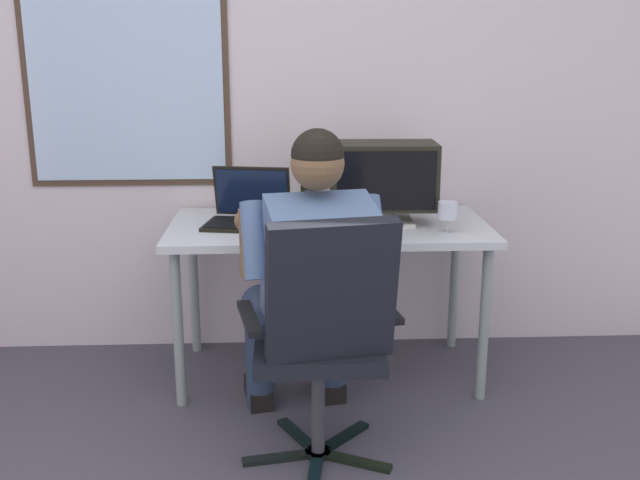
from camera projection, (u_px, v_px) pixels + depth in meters
The scene contains 9 objects.
wall_rear at pixel (263, 90), 3.60m from camera, with size 4.96×0.08×2.61m.
desk at pixel (329, 238), 3.38m from camera, with size 1.44×0.71×0.73m.
office_chair at pixel (324, 327), 2.60m from camera, with size 0.60×0.57×0.98m.
person_seated at pixel (310, 280), 2.81m from camera, with size 0.58×0.82×1.25m.
crt_monitor at pixel (383, 177), 3.32m from camera, with size 0.47×0.27×0.37m.
laptop at pixel (248, 209), 3.36m from camera, with size 0.40×0.36×0.25m.
wine_glass at pixel (447, 212), 3.19m from camera, with size 0.08×0.08×0.14m.
desk_speaker at pixel (308, 198), 3.48m from camera, with size 0.07×0.09×0.18m.
cd_case at pixel (313, 231), 3.22m from camera, with size 0.16×0.15×0.01m.
Camera 1 is at (0.08, -1.47, 1.54)m, focal length 41.65 mm.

